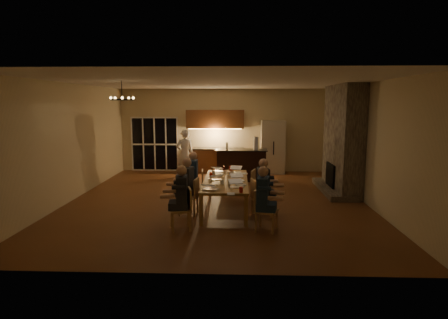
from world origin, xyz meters
The scene contains 44 objects.
floor centered at (0.00, 0.00, 0.00)m, with size 9.00×9.00×0.00m, color brown.
back_wall centered at (0.00, 4.52, 1.60)m, with size 8.00×0.04×3.20m, color beige.
left_wall centered at (-4.02, 0.00, 1.60)m, with size 0.04×9.00×3.20m, color beige.
right_wall centered at (4.02, 0.00, 1.60)m, with size 0.04×9.00×3.20m, color beige.
ceiling centered at (0.00, 0.00, 3.22)m, with size 8.00×9.00×0.04m, color white.
french_doors centered at (-2.70, 4.47, 1.05)m, with size 1.86×0.08×2.10m, color black.
fireplace centered at (3.70, 1.20, 1.60)m, with size 0.58×2.50×3.20m, color #756E5C.
kitchenette centered at (-0.30, 4.20, 1.20)m, with size 2.24×0.68×2.40m, color brown, non-canonical shape.
refrigerator centered at (1.90, 4.15, 1.00)m, with size 0.90×0.68×2.00m, color beige.
dining_table centered at (0.27, -0.83, 0.38)m, with size 1.10×2.82×0.75m, color #A57D42.
bar_island centered at (0.70, 2.72, 0.54)m, with size 1.76×0.68×1.08m, color black.
chair_left_near centered at (-0.63, -2.44, 0.45)m, with size 0.44×0.44×0.89m, color tan, non-canonical shape.
chair_left_mid centered at (-0.61, -1.34, 0.45)m, with size 0.44×0.44×0.89m, color tan, non-canonical shape.
chair_left_far centered at (-0.57, -0.27, 0.45)m, with size 0.44×0.44×0.89m, color tan, non-canonical shape.
chair_right_near centered at (1.18, -2.42, 0.45)m, with size 0.44×0.44×0.89m, color tan, non-canonical shape.
chair_right_mid centered at (1.14, -1.39, 0.45)m, with size 0.44×0.44×0.89m, color tan, non-canonical shape.
chair_right_far centered at (1.19, -0.22, 0.45)m, with size 0.44×0.44×0.89m, color tan, non-canonical shape.
person_left_near centered at (-0.60, -2.40, 0.69)m, with size 0.60×0.60×1.38m, color #252930, non-canonical shape.
person_right_near centered at (1.10, -2.44, 0.69)m, with size 0.60×0.60×1.38m, color navy, non-canonical shape.
person_left_mid centered at (-0.63, -1.33, 0.69)m, with size 0.60×0.60×1.38m, color #35393F, non-canonical shape.
person_right_mid centered at (1.18, -1.36, 0.69)m, with size 0.60×0.60×1.38m, color #252930, non-canonical shape.
person_left_far centered at (-0.62, -0.19, 0.69)m, with size 0.60×0.60×1.38m, color navy, non-canonical shape.
standing_person centered at (-1.34, 3.24, 0.86)m, with size 0.63×0.41×1.73m, color white.
chandelier centered at (-2.27, -0.88, 2.75)m, with size 0.58×0.58×0.03m, color black.
laptop_a centered at (-0.04, -1.88, 0.86)m, with size 0.32×0.28×0.23m, color silver, non-canonical shape.
laptop_b centered at (0.55, -1.65, 0.86)m, with size 0.32×0.28×0.23m, color silver, non-canonical shape.
laptop_c centered at (0.01, -0.78, 0.86)m, with size 0.32×0.28×0.23m, color silver, non-canonical shape.
laptop_d centered at (0.57, -0.94, 0.86)m, with size 0.32×0.28×0.23m, color silver, non-canonical shape.
laptop_e centered at (0.03, 0.35, 0.86)m, with size 0.32×0.28×0.23m, color silver, non-canonical shape.
laptop_f centered at (0.50, 0.19, 0.86)m, with size 0.32×0.28×0.23m, color silver, non-canonical shape.
mug_front centered at (0.20, -1.33, 0.80)m, with size 0.08×0.08×0.10m, color silver.
mug_mid centered at (0.32, -0.25, 0.80)m, with size 0.07×0.07×0.10m, color silver.
mug_back centered at (-0.09, -0.01, 0.80)m, with size 0.09×0.09×0.10m, color silver.
redcup_near centered at (0.65, -2.14, 0.81)m, with size 0.08×0.08×0.12m, color red.
redcup_mid centered at (-0.13, -0.37, 0.81)m, with size 0.08×0.08×0.12m, color red.
redcup_far centered at (0.37, 0.55, 0.81)m, with size 0.10×0.10×0.12m, color red.
can_silver centered at (0.38, -1.46, 0.81)m, with size 0.06×0.06×0.12m, color #B2B2B7.
can_cola centered at (0.17, 0.56, 0.81)m, with size 0.07×0.07×0.12m, color #3F0F0C.
plate_near centered at (0.65, -1.41, 0.76)m, with size 0.25×0.25×0.02m, color silver.
plate_left centered at (-0.05, -1.67, 0.76)m, with size 0.23×0.23×0.02m, color silver.
plate_far centered at (0.72, -0.01, 0.76)m, with size 0.26×0.26×0.02m, color silver.
notepad centered at (0.43, -2.30, 0.76)m, with size 0.16×0.22×0.01m, color white.
bar_bottle centered at (0.20, 2.80, 1.20)m, with size 0.07×0.07×0.24m, color #99999E.
bar_blender centered at (1.19, 2.69, 1.30)m, with size 0.14×0.14×0.45m, color silver.
Camera 1 is at (0.58, -10.04, 2.68)m, focal length 30.00 mm.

